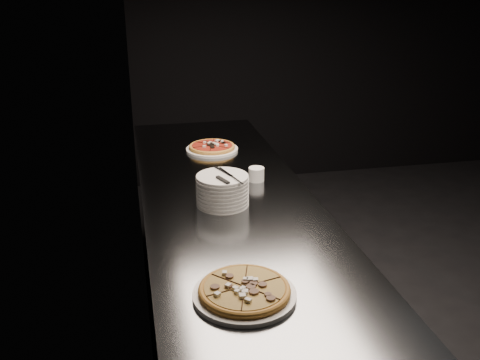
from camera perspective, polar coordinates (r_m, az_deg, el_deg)
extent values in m
cube|color=black|center=(2.19, -11.27, 9.48)|extent=(0.02, 5.00, 2.80)
cube|color=black|center=(5.30, 17.14, 15.71)|extent=(5.00, 0.02, 2.80)
cube|color=slate|center=(2.58, -1.35, -11.10)|extent=(0.70, 2.40, 0.90)
cube|color=slate|center=(2.37, -1.44, -1.66)|extent=(0.74, 2.44, 0.02)
cylinder|color=white|center=(1.64, 0.48, -12.13)|extent=(0.31, 0.31, 0.01)
cylinder|color=gold|center=(1.64, 0.48, -11.75)|extent=(0.33, 0.33, 0.01)
torus|color=gold|center=(1.63, 0.48, -11.57)|extent=(0.34, 0.34, 0.02)
cylinder|color=gold|center=(1.63, 0.48, -11.43)|extent=(0.29, 0.29, 0.01)
cylinder|color=white|center=(2.94, -3.00, 3.28)|extent=(0.28, 0.28, 0.01)
cylinder|color=gold|center=(2.93, -3.00, 3.50)|extent=(0.30, 0.30, 0.01)
torus|color=gold|center=(2.93, -3.00, 3.60)|extent=(0.31, 0.31, 0.02)
cylinder|color=maroon|center=(2.93, -3.01, 3.68)|extent=(0.27, 0.27, 0.01)
cylinder|color=white|center=(2.25, -1.86, -2.43)|extent=(0.22, 0.22, 0.02)
cylinder|color=white|center=(2.24, -1.87, -2.05)|extent=(0.22, 0.22, 0.02)
cylinder|color=white|center=(2.24, -1.87, -1.67)|extent=(0.22, 0.22, 0.02)
cylinder|color=white|center=(2.23, -1.88, -1.28)|extent=(0.22, 0.22, 0.02)
cylinder|color=white|center=(2.22, -1.88, -0.89)|extent=(0.22, 0.22, 0.02)
cylinder|color=white|center=(2.22, -1.89, -0.51)|extent=(0.22, 0.22, 0.02)
cylinder|color=white|center=(2.21, -1.89, -0.12)|extent=(0.22, 0.22, 0.02)
cylinder|color=white|center=(2.21, -1.90, 0.28)|extent=(0.22, 0.22, 0.02)
cube|color=silver|center=(2.24, -1.83, 0.92)|extent=(0.07, 0.14, 0.00)
cube|color=black|center=(2.15, -1.85, 0.01)|extent=(0.05, 0.09, 0.01)
cube|color=silver|center=(2.20, -1.02, 0.48)|extent=(0.02, 0.22, 0.00)
cylinder|color=white|center=(2.50, 1.76, 0.62)|extent=(0.07, 0.07, 0.06)
cylinder|color=black|center=(2.49, 1.76, 1.15)|extent=(0.06, 0.06, 0.01)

